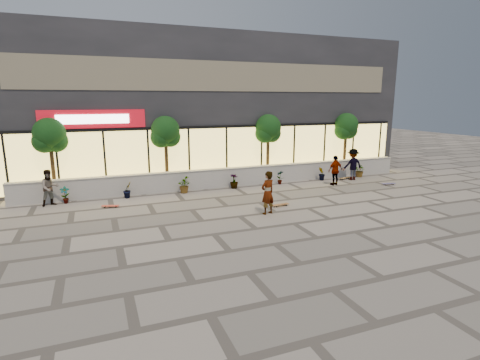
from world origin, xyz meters
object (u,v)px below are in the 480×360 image
object	(u,v)px
skater_right_near	(335,170)
skateboard_center	(280,205)
tree_mideast	(268,130)
skater_center	(268,193)
tree_east	(346,128)
tree_west	(50,137)
skater_right_far	(353,164)
skater_left	(50,188)
skateboard_right_far	(389,184)
skateboard_left	(110,206)
tree_midwest	(165,134)
skateboard_right_near	(345,178)

from	to	relation	value
skater_right_near	skateboard_center	world-z (taller)	skater_right_near
tree_mideast	skater_right_near	bearing A→B (deg)	-40.71
skater_center	tree_east	bearing A→B (deg)	-162.67
tree_east	tree_west	bearing A→B (deg)	180.00
skater_right_far	skater_left	bearing A→B (deg)	1.75
tree_mideast	skater_center	world-z (taller)	tree_mideast
skateboard_right_far	skateboard_left	bearing A→B (deg)	-173.94
skater_right_near	skater_right_far	xyz separation A→B (m)	(1.81, 0.81, 0.10)
skater_center	skater_right_far	bearing A→B (deg)	-169.22
tree_mideast	skater_right_near	xyz separation A→B (m)	(2.99, -2.57, -2.14)
skateboard_left	skateboard_center	bearing A→B (deg)	-1.76
tree_midwest	skateboard_left	xyz separation A→B (m)	(-3.08, -2.73, -2.91)
tree_east	skateboard_center	bearing A→B (deg)	-144.11
tree_mideast	skateboard_left	world-z (taller)	tree_mideast
tree_midwest	skater_center	size ratio (longest dim) A/B	2.13
tree_west	skateboard_center	xyz separation A→B (m)	(9.62, -5.34, -2.90)
skateboard_center	skateboard_left	xyz separation A→B (m)	(-7.21, 2.61, -0.01)
skateboard_center	tree_midwest	bearing A→B (deg)	121.93
tree_west	skateboard_left	world-z (taller)	tree_west
skater_left	skateboard_left	bearing A→B (deg)	-50.49
skateboard_center	skateboard_right_far	bearing A→B (deg)	6.31
tree_west	skateboard_right_far	world-z (taller)	tree_west
tree_midwest	skater_right_far	bearing A→B (deg)	-9.27
skater_left	skateboard_left	distance (m)	2.92
skater_center	skater_right_far	distance (m)	8.88
skater_right_near	skateboard_left	distance (m)	12.10
skater_left	skater_center	bearing A→B (deg)	-51.22
skater_right_near	skateboard_left	xyz separation A→B (m)	(-12.08, -0.15, -0.77)
skater_left	skater_right_far	xyz separation A→B (m)	(16.38, -0.36, 0.11)
tree_west	tree_east	bearing A→B (deg)	0.00
tree_west	skater_right_near	size ratio (longest dim) A/B	2.32
skater_right_far	skateboard_center	bearing A→B (deg)	31.19
tree_midwest	skater_right_near	world-z (taller)	tree_midwest
skater_right_far	skateboard_right_far	size ratio (longest dim) A/B	2.31
skater_center	skateboard_right_near	xyz separation A→B (m)	(7.42, 4.64, -0.84)
tree_mideast	skater_center	distance (m)	7.11
skater_right_near	skateboard_right_near	xyz separation A→B (m)	(1.51, 1.07, -0.76)
tree_east	skater_center	world-z (taller)	tree_east
skateboard_right_near	skateboard_right_far	size ratio (longest dim) A/B	1.06
skateboard_left	skateboard_right_near	xyz separation A→B (m)	(13.58, 1.23, 0.01)
skater_left	skateboard_right_far	xyz separation A→B (m)	(17.43, -2.29, -0.75)
tree_west	skateboard_left	size ratio (longest dim) A/B	4.95
tree_east	skater_left	distance (m)	17.27
tree_east	tree_mideast	bearing A→B (deg)	180.00
skateboard_right_near	tree_east	bearing A→B (deg)	43.95
tree_east	skater_center	distance (m)	10.62
skater_right_far	skateboard_left	world-z (taller)	skater_right_far
skateboard_left	skateboard_right_near	world-z (taller)	skateboard_right_near
skater_right_far	tree_midwest	bearing A→B (deg)	-6.25
tree_west	tree_mideast	bearing A→B (deg)	0.00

